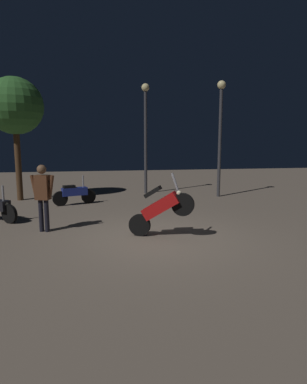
{
  "coord_description": "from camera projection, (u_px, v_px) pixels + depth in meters",
  "views": [
    {
      "loc": [
        -1.49,
        -7.57,
        2.34
      ],
      "look_at": [
        0.09,
        1.08,
        1.0
      ],
      "focal_mm": 30.13,
      "sensor_mm": 36.0,
      "label": 1
    }
  ],
  "objects": [
    {
      "name": "ground_plane",
      "position": [
        158.0,
        238.0,
        7.98
      ],
      "size": [
        40.0,
        40.0,
        0.0
      ],
      "primitive_type": "plane",
      "color": "#756656"
    },
    {
      "name": "motorcycle_red_foreground",
      "position": [
        161.0,
        208.0,
        7.96
      ],
      "size": [
        1.55,
        0.79,
        1.63
      ],
      "rotation": [
        0.0,
        0.0,
        -0.43
      ],
      "color": "black",
      "rests_on": "ground_plane"
    },
    {
      "name": "motorcycle_blue_parked_right",
      "position": [
        74.0,
        193.0,
        12.28
      ],
      "size": [
        1.6,
        0.65,
        1.11
      ],
      "rotation": [
        0.0,
        0.0,
        0.34
      ],
      "color": "black",
      "rests_on": "ground_plane"
    },
    {
      "name": "person_rider_beside",
      "position": [
        43.0,
        192.0,
        8.44
      ],
      "size": [
        0.66,
        0.34,
        1.78
      ],
      "rotation": [
        0.0,
        0.0,
        4.38
      ],
      "color": "black",
      "rests_on": "ground_plane"
    },
    {
      "name": "streetlamp_near",
      "position": [
        146.0,
        125.0,
        14.69
      ],
      "size": [
        0.36,
        0.36,
        4.99
      ],
      "color": "#38383D",
      "rests_on": "ground_plane"
    },
    {
      "name": "streetlamp_far",
      "position": [
        220.0,
        124.0,
        13.78
      ],
      "size": [
        0.36,
        0.36,
        4.94
      ],
      "color": "#38383D",
      "rests_on": "ground_plane"
    },
    {
      "name": "tree_left_bg",
      "position": [
        15.0,
        107.0,
        12.79
      ],
      "size": [
        2.25,
        2.25,
        4.93
      ],
      "color": "#4C331E",
      "rests_on": "ground_plane"
    }
  ]
}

